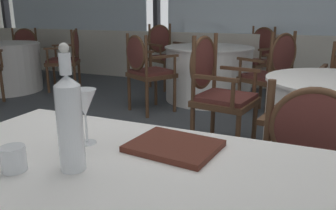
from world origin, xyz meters
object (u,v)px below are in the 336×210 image
(dining_chair_0_1, at_px, (24,50))
(dining_chair_1_3, at_px, (316,156))
(menu_book, at_px, (174,146))
(dining_chair_2_0, at_px, (258,54))
(dining_chair_1_2, at_px, (216,85))
(water_tumbler, at_px, (13,159))
(dining_chair_2_1, at_px, (164,51))
(dining_chair_0_0, at_px, (68,55))
(water_bottle, at_px, (70,120))
(dining_chair_2_2, at_px, (145,67))
(wine_glass, at_px, (85,104))
(dining_chair_2_3, at_px, (273,69))

(dining_chair_0_1, distance_m, dining_chair_1_3, 5.63)
(menu_book, distance_m, dining_chair_2_0, 4.31)
(dining_chair_0_1, bearing_deg, dining_chair_1_2, 37.30)
(water_tumbler, xyz_separation_m, dining_chair_2_1, (-1.39, 4.25, -0.18))
(water_tumbler, height_order, menu_book, water_tumbler)
(water_tumbler, relative_size, dining_chair_0_0, 0.08)
(water_bottle, xyz_separation_m, dining_chair_1_3, (0.68, 0.89, -0.36))
(dining_chair_0_1, xyz_separation_m, dining_chair_2_2, (2.97, -1.04, 0.03))
(wine_glass, height_order, dining_chair_0_1, wine_glass)
(water_bottle, relative_size, dining_chair_1_2, 0.37)
(menu_book, xyz_separation_m, dining_chair_0_0, (-3.04, 3.16, -0.20))
(dining_chair_0_0, relative_size, dining_chair_2_0, 0.96)
(water_tumbler, xyz_separation_m, dining_chair_2_3, (0.39, 3.21, -0.20))
(dining_chair_1_3, bearing_deg, dining_chair_0_0, 63.86)
(dining_chair_1_2, height_order, dining_chair_2_0, dining_chair_1_2)
(dining_chair_0_1, relative_size, dining_chair_2_0, 0.93)
(dining_chair_1_3, bearing_deg, menu_book, 153.26)
(water_tumbler, bearing_deg, dining_chair_0_0, 127.46)
(dining_chair_1_3, height_order, dining_chair_2_0, dining_chair_2_0)
(dining_chair_0_1, xyz_separation_m, dining_chair_1_2, (4.04, -1.84, 0.06))
(dining_chair_1_2, distance_m, dining_chair_2_3, 1.22)
(dining_chair_0_1, relative_size, dining_chair_2_1, 0.91)
(wine_glass, height_order, dining_chair_1_3, wine_glass)
(dining_chair_2_1, bearing_deg, water_bottle, -39.53)
(dining_chair_1_2, bearing_deg, wine_glass, -79.95)
(menu_book, relative_size, dining_chair_0_1, 0.31)
(menu_book, xyz_separation_m, dining_chair_2_2, (-1.38, 2.52, -0.18))
(wine_glass, distance_m, dining_chair_2_3, 2.99)
(dining_chair_2_1, distance_m, dining_chair_2_2, 1.45)
(dining_chair_0_1, relative_size, dining_chair_2_2, 0.97)
(dining_chair_1_2, relative_size, dining_chair_2_1, 1.00)
(water_tumbler, distance_m, dining_chair_2_2, 3.03)
(dining_chair_0_1, relative_size, dining_chair_2_3, 0.93)
(water_bottle, bearing_deg, menu_book, 49.88)
(wine_glass, xyz_separation_m, dining_chair_1_3, (0.77, 0.71, -0.35))
(dining_chair_2_2, bearing_deg, water_bottle, -127.00)
(dining_chair_2_2, relative_size, dining_chair_2_3, 0.96)
(water_tumbler, xyz_separation_m, dining_chair_1_2, (0.06, 2.04, -0.18))
(water_bottle, distance_m, menu_book, 0.36)
(water_tumbler, relative_size, dining_chair_1_3, 0.08)
(dining_chair_0_0, bearing_deg, dining_chair_1_2, 123.86)
(water_tumbler, bearing_deg, dining_chair_1_3, 49.08)
(water_bottle, height_order, dining_chair_0_0, water_bottle)
(water_tumbler, xyz_separation_m, dining_chair_1_3, (0.83, 0.96, -0.25))
(dining_chair_0_1, bearing_deg, dining_chair_2_0, 72.27)
(wine_glass, xyz_separation_m, dining_chair_0_0, (-2.74, 3.23, -0.33))
(water_tumbler, bearing_deg, dining_chair_2_3, 83.04)
(dining_chair_0_0, relative_size, dining_chair_1_3, 1.05)
(dining_chair_0_0, distance_m, dining_chair_2_1, 1.49)
(wine_glass, relative_size, dining_chair_1_3, 0.22)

